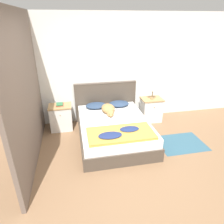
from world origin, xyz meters
TOP-DOWN VIEW (x-y plane):
  - ground_plane at (0.00, 0.00)m, footprint 16.00×16.00m
  - wall_back at (0.00, 2.13)m, footprint 9.00×0.06m
  - wall_side_left at (-1.55, 1.05)m, footprint 0.06×3.10m
  - bed at (0.02, 1.08)m, footprint 1.45×1.90m
  - headboard at (0.02, 2.06)m, footprint 1.53×0.06m
  - nightstand_left at (-1.09, 1.77)m, footprint 0.51×0.41m
  - nightstand_right at (1.13, 1.77)m, footprint 0.51×0.41m
  - pillow_left at (-0.26, 1.80)m, footprint 0.50×0.36m
  - pillow_right at (0.29, 1.80)m, footprint 0.50×0.36m
  - quilt at (0.01, 0.48)m, footprint 1.21×0.61m
  - dog at (-0.02, 1.49)m, footprint 0.30×0.66m
  - book_stack at (-1.09, 1.79)m, footprint 0.16×0.19m
  - table_lamp at (1.13, 1.77)m, footprint 0.23×0.23m
  - rug at (1.37, 0.63)m, footprint 0.97×0.74m

SIDE VIEW (x-z plane):
  - ground_plane at x=0.00m, z-range 0.00..0.00m
  - rug at x=1.37m, z-range 0.00..0.00m
  - bed at x=0.02m, z-range 0.00..0.45m
  - nightstand_left at x=-1.09m, z-range 0.00..0.60m
  - nightstand_right at x=1.13m, z-range 0.00..0.60m
  - quilt at x=0.01m, z-range 0.45..0.54m
  - pillow_left at x=-0.26m, z-range 0.46..0.57m
  - pillow_right at x=0.29m, z-range 0.46..0.57m
  - headboard at x=0.02m, z-range 0.02..1.02m
  - dog at x=-0.02m, z-range 0.45..0.62m
  - book_stack at x=-1.09m, z-range 0.60..0.64m
  - table_lamp at x=1.13m, z-range 0.70..1.07m
  - wall_back at x=0.00m, z-range 0.00..2.55m
  - wall_side_left at x=-1.55m, z-range 0.00..2.55m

